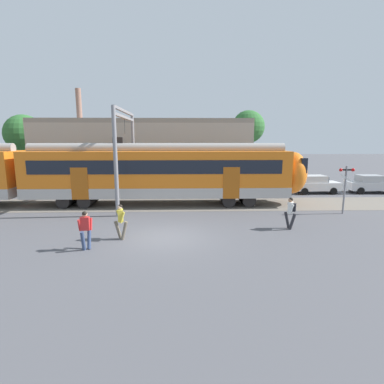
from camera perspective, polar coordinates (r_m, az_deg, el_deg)
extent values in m
plane|color=#515156|center=(14.43, -5.08, -8.57)|extent=(160.00, 160.00, 0.00)
cube|color=slate|center=(24.95, -32.50, -2.17)|extent=(80.00, 4.40, 0.01)
cube|color=#B2ADA8|center=(21.29, -6.47, 0.38)|extent=(18.00, 3.06, 0.70)
cube|color=orange|center=(21.09, -6.55, 4.54)|extent=(18.00, 3.00, 2.40)
cube|color=black|center=(19.57, -6.94, 4.69)|extent=(16.56, 0.03, 0.90)
cube|color=#AC5413|center=(19.86, 7.50, 1.71)|extent=(1.10, 0.04, 2.10)
cube|color=#AC5413|center=(20.73, -20.63, 1.50)|extent=(1.10, 0.04, 2.10)
cylinder|color=gray|center=(21.01, -6.63, 8.28)|extent=(17.64, 0.70, 0.70)
cube|color=black|center=(21.40, -13.98, 9.56)|extent=(0.70, 0.12, 0.40)
cylinder|color=black|center=(21.79, 10.25, -1.10)|extent=(0.90, 2.40, 0.90)
cylinder|color=black|center=(21.55, 6.61, -1.13)|extent=(0.90, 2.40, 0.90)
cylinder|color=black|center=(22.35, -19.01, -1.22)|extent=(0.90, 2.40, 0.90)
cylinder|color=black|center=(22.80, -22.37, -1.21)|extent=(0.90, 2.40, 0.90)
ellipsoid|color=orange|center=(22.44, 18.61, 3.50)|extent=(1.80, 2.85, 2.95)
cube|color=black|center=(22.50, 19.54, 5.01)|extent=(0.40, 2.40, 1.00)
cylinder|color=navy|center=(13.57, -19.00, -8.40)|extent=(0.17, 0.36, 0.87)
cylinder|color=navy|center=(13.36, -20.03, -8.76)|extent=(0.17, 0.36, 0.87)
cube|color=red|center=(13.26, -19.69, -5.66)|extent=(0.37, 0.26, 0.56)
cylinder|color=red|center=(13.26, -20.69, -5.96)|extent=(0.11, 0.25, 0.52)
cylinder|color=red|center=(13.30, -18.67, -5.79)|extent=(0.11, 0.25, 0.52)
sphere|color=tan|center=(13.18, -19.77, -4.01)|extent=(0.22, 0.22, 0.22)
sphere|color=black|center=(13.16, -19.80, -3.90)|extent=(0.20, 0.20, 0.20)
cylinder|color=#6B6051|center=(14.44, -13.89, -7.03)|extent=(0.38, 0.21, 0.87)
cylinder|color=#6B6051|center=(14.26, -12.77, -7.20)|extent=(0.38, 0.21, 0.87)
cube|color=gold|center=(14.16, -13.45, -4.37)|extent=(0.30, 0.40, 0.56)
cylinder|color=gold|center=(13.96, -13.13, -4.77)|extent=(0.26, 0.13, 0.52)
cylinder|color=gold|center=(14.39, -13.75, -4.36)|extent=(0.26, 0.13, 0.52)
sphere|color=beige|center=(14.07, -13.60, -2.83)|extent=(0.22, 0.22, 0.22)
sphere|color=black|center=(14.06, -13.52, -2.71)|extent=(0.20, 0.20, 0.20)
cylinder|color=#28282D|center=(16.45, 17.67, -5.12)|extent=(0.38, 0.29, 0.87)
cylinder|color=#28282D|center=(16.24, 18.57, -5.36)|extent=(0.38, 0.29, 0.87)
cube|color=silver|center=(16.18, 18.25, -2.81)|extent=(0.38, 0.43, 0.56)
cylinder|color=silver|center=(15.96, 18.43, -3.17)|extent=(0.26, 0.19, 0.52)
cylinder|color=silver|center=(16.41, 18.07, -2.80)|extent=(0.26, 0.19, 0.52)
sphere|color=#9E7051|center=(16.10, 18.26, -1.45)|extent=(0.22, 0.22, 0.22)
sphere|color=black|center=(16.09, 18.33, -1.35)|extent=(0.20, 0.20, 0.20)
cube|color=black|center=(16.15, 18.89, -2.79)|extent=(0.27, 0.32, 0.40)
cube|color=silver|center=(27.82, 22.35, 1.09)|extent=(4.05, 1.76, 0.68)
cube|color=silver|center=(27.67, 22.16, 2.36)|extent=(1.94, 1.50, 0.56)
cube|color=black|center=(28.10, 23.91, 2.26)|extent=(0.16, 1.37, 0.48)
cylinder|color=black|center=(29.11, 23.85, 0.68)|extent=(0.61, 0.22, 0.60)
cylinder|color=black|center=(27.75, 25.31, 0.15)|extent=(0.61, 0.22, 0.60)
cylinder|color=black|center=(28.06, 19.34, 0.65)|extent=(0.61, 0.22, 0.60)
cylinder|color=black|center=(26.65, 20.62, 0.10)|extent=(0.61, 0.22, 0.60)
cube|color=#B7BABF|center=(30.19, 30.86, 1.07)|extent=(4.06, 1.79, 0.68)
cube|color=#A1A3A8|center=(30.04, 30.71, 2.24)|extent=(1.95, 1.51, 0.56)
cube|color=black|center=(30.54, 32.25, 2.13)|extent=(0.17, 1.37, 0.48)
cylinder|color=black|center=(31.54, 32.04, 0.66)|extent=(0.61, 0.22, 0.60)
cylinder|color=black|center=(30.31, 28.04, 0.69)|extent=(0.61, 0.22, 0.60)
cylinder|color=black|center=(28.96, 29.45, 0.19)|extent=(0.61, 0.22, 0.60)
cylinder|color=gray|center=(18.21, -14.34, 5.49)|extent=(0.24, 0.24, 6.50)
cylinder|color=gray|center=(24.48, -11.08, 6.69)|extent=(0.24, 0.24, 6.50)
cube|color=gray|center=(21.38, -12.81, 14.77)|extent=(0.20, 6.40, 0.16)
cube|color=gray|center=(21.35, -12.76, 13.70)|extent=(0.20, 6.40, 0.16)
cylinder|color=black|center=(21.31, -12.70, 12.09)|extent=(0.03, 0.03, 1.00)
cylinder|color=gray|center=(20.75, 27.07, 0.35)|extent=(0.11, 0.11, 3.00)
cube|color=black|center=(20.61, 27.34, 3.78)|extent=(0.80, 0.10, 0.10)
sphere|color=red|center=(20.37, 26.48, 3.78)|extent=(0.20, 0.20, 0.20)
sphere|color=red|center=(20.74, 28.34, 3.73)|extent=(0.20, 0.20, 0.20)
cube|color=white|center=(20.63, 27.27, 2.39)|extent=(0.72, 0.03, 0.48)
cube|color=#B2A899|center=(29.23, -9.01, 6.77)|extent=(19.80, 5.00, 6.00)
cube|color=gray|center=(29.23, -9.18, 13.05)|extent=(19.80, 5.00, 0.40)
cylinder|color=#8C6656|center=(30.66, -20.73, 15.02)|extent=(0.50, 0.50, 3.20)
cylinder|color=brown|center=(35.08, 10.48, 6.19)|extent=(0.32, 0.32, 4.70)
sphere|color=#2D662D|center=(35.04, 10.67, 12.11)|extent=(3.65, 3.65, 3.65)
cylinder|color=brown|center=(37.94, -28.93, 4.66)|extent=(0.32, 0.32, 3.74)
sphere|color=#2D662D|center=(37.85, -29.36, 9.64)|extent=(4.12, 4.12, 4.12)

